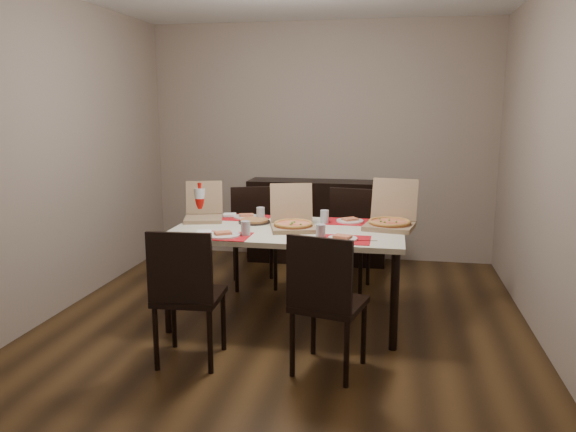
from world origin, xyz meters
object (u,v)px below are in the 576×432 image
Objects in this scene: chair_far_left at (254,232)px; soda_bottle at (200,202)px; chair_near_right at (325,298)px; chair_far_right at (348,234)px; chair_near_left at (186,291)px; pizza_box_center at (293,222)px; dip_bowl at (293,224)px; dining_table at (288,237)px; sideboard at (317,221)px.

soda_bottle reaches higher than chair_far_left.
chair_near_right is 1.83m from chair_far_right.
pizza_box_center reaches higher than chair_near_left.
chair_near_left is at bearing -116.24° from dip_bowl.
chair_far_left is 3.12× the size of soda_bottle.
chair_far_right is 3.12× the size of soda_bottle.
soda_bottle is (-0.84, 0.33, 0.19)m from dining_table.
chair_far_right is (0.90, 0.06, 0.00)m from chair_far_left.
dip_bowl is (0.52, -0.74, 0.25)m from chair_far_left.
pizza_box_center is (0.54, 0.92, 0.29)m from chair_near_left.
dining_table is 0.13m from pizza_box_center.
dining_table is 6.04× the size of soda_bottle.
sideboard reaches higher than dining_table.
chair_far_left is (0.00, 1.79, 0.00)m from chair_near_left.
soda_bottle is (-1.25, 1.23, 0.36)m from chair_near_right.
sideboard is 1.78m from dining_table.
chair_far_left is (-0.49, -0.90, 0.06)m from sideboard.
soda_bottle reaches higher than dining_table.
chair_far_right is at bearing 66.76° from dining_table.
chair_near_right is (0.41, -0.90, -0.17)m from dining_table.
soda_bottle reaches higher than dip_bowl.
sideboard reaches higher than dip_bowl.
chair_far_right is 8.39× the size of dip_bowl.
chair_near_left is at bearing -115.86° from chair_far_right.
sideboard is at bearing 79.62° from chair_near_left.
chair_near_right and chair_far_left have the same top height.
pizza_box_center is at bearing -110.81° from chair_far_right.
dining_table is at bearing -98.90° from dip_bowl.
chair_far_right is 0.92m from dip_bowl.
pizza_box_center is at bearing 59.37° from chair_near_left.
pizza_box_center reaches higher than dining_table.
chair_far_right is 2.05× the size of pizza_box_center.
chair_near_left is 1.79m from chair_far_left.
sideboard is 1.67m from dip_bowl.
sideboard is at bearing 90.98° from dip_bowl.
pizza_box_center is at bearing -88.43° from sideboard.
chair_far_right is (0.41, -0.84, 0.06)m from sideboard.
pizza_box_center reaches higher than dip_bowl.
chair_far_left reaches higher than sideboard.
chair_far_left is at bearing -175.98° from chair_far_right.
dining_table is 1.03m from chair_far_right.
chair_far_left is 0.90m from chair_far_right.
dip_bowl is at bearing -13.05° from soda_bottle.
pizza_box_center is at bearing -81.60° from dip_bowl.
pizza_box_center is at bearing -58.37° from chair_far_left.
chair_near_right is 1.00× the size of chair_far_right.
chair_near_right is at bearing -69.35° from dip_bowl.
soda_bottle is at bearing -120.01° from sideboard.
chair_near_left is 1.35m from soda_bottle.
chair_far_left reaches higher than dip_bowl.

